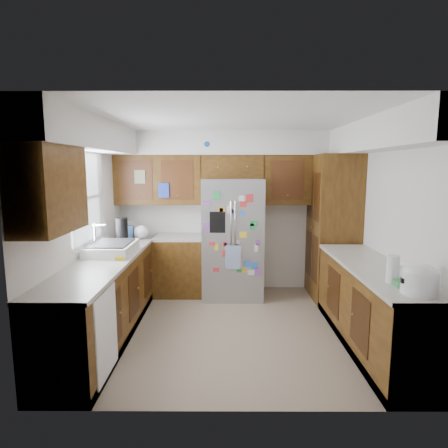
% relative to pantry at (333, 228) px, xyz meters
% --- Properties ---
extents(floor, '(3.60, 3.60, 0.00)m').
position_rel_pantry_xyz_m(floor, '(-1.50, -1.15, -1.07)').
color(floor, gray).
rests_on(floor, ground).
extents(room_shell, '(3.64, 3.24, 2.52)m').
position_rel_pantry_xyz_m(room_shell, '(-1.61, -0.79, 0.75)').
color(room_shell, silver).
rests_on(room_shell, ground).
extents(left_counter_run, '(1.36, 3.20, 0.92)m').
position_rel_pantry_xyz_m(left_counter_run, '(-2.86, -1.12, -0.65)').
color(left_counter_run, '#40230C').
rests_on(left_counter_run, ground).
extents(right_counter_run, '(0.63, 2.25, 0.92)m').
position_rel_pantry_xyz_m(right_counter_run, '(0.00, -1.62, -0.65)').
color(right_counter_run, '#40230C').
rests_on(right_counter_run, ground).
extents(pantry, '(0.60, 0.90, 2.15)m').
position_rel_pantry_xyz_m(pantry, '(0.00, 0.00, 0.00)').
color(pantry, '#40230C').
rests_on(pantry, ground).
extents(fridge, '(0.90, 0.79, 1.80)m').
position_rel_pantry_xyz_m(fridge, '(-1.50, 0.05, -0.17)').
color(fridge, '#9F9FA4').
rests_on(fridge, ground).
extents(bridge_cabinet, '(0.96, 0.34, 0.35)m').
position_rel_pantry_xyz_m(bridge_cabinet, '(-1.50, 0.28, 0.90)').
color(bridge_cabinet, '#40230C').
rests_on(bridge_cabinet, fridge).
extents(fridge_top_items, '(0.86, 0.39, 0.30)m').
position_rel_pantry_xyz_m(fridge_top_items, '(-1.60, 0.26, 1.21)').
color(fridge_top_items, '#145097').
rests_on(fridge_top_items, bridge_cabinet).
extents(sink_assembly, '(0.52, 0.72, 0.37)m').
position_rel_pantry_xyz_m(sink_assembly, '(-3.00, -1.05, -0.09)').
color(sink_assembly, white).
rests_on(sink_assembly, left_counter_run).
extents(left_counter_clutter, '(0.37, 0.88, 0.38)m').
position_rel_pantry_xyz_m(left_counter_clutter, '(-2.96, -0.32, -0.02)').
color(left_counter_clutter, black).
rests_on(left_counter_clutter, left_counter_run).
extents(rice_cooker, '(0.30, 0.29, 0.26)m').
position_rel_pantry_xyz_m(rice_cooker, '(-0.00, -2.53, -0.02)').
color(rice_cooker, white).
rests_on(rice_cooker, right_counter_run).
extents(paper_towel, '(0.11, 0.11, 0.25)m').
position_rel_pantry_xyz_m(paper_towel, '(-0.08, -2.21, -0.03)').
color(paper_towel, white).
rests_on(paper_towel, right_counter_run).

